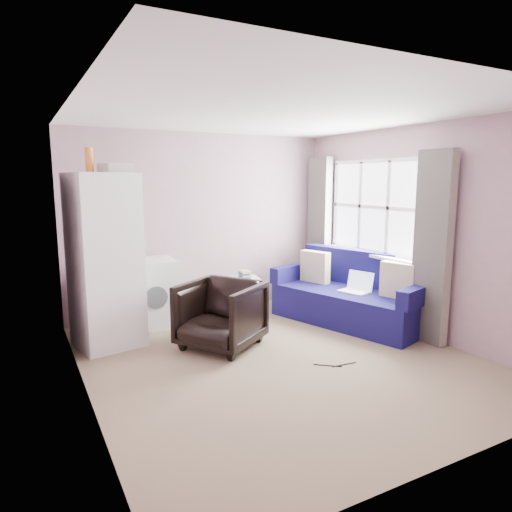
{
  "coord_description": "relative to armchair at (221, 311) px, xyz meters",
  "views": [
    {
      "loc": [
        -2.36,
        -3.92,
        1.86
      ],
      "look_at": [
        0.05,
        0.6,
        1.0
      ],
      "focal_mm": 32.0,
      "sensor_mm": 36.0,
      "label": 1
    }
  ],
  "objects": [
    {
      "name": "floor_cables",
      "position": [
        0.81,
        -1.04,
        -0.41
      ],
      "size": [
        0.42,
        0.19,
        0.01
      ],
      "rotation": [
        0.0,
        0.0,
        -0.35
      ],
      "color": "black",
      "rests_on": "ground"
    },
    {
      "name": "window_dressing",
      "position": [
        2.19,
        0.11,
        0.7
      ],
      "size": [
        0.17,
        2.62,
        2.18
      ],
      "color": "white",
      "rests_on": "ground"
    },
    {
      "name": "fridge",
      "position": [
        -1.09,
        0.67,
        0.57
      ],
      "size": [
        0.78,
        0.78,
        2.2
      ],
      "rotation": [
        0.0,
        0.0,
        0.19
      ],
      "color": "white",
      "rests_on": "ground"
    },
    {
      "name": "side_table",
      "position": [
        0.93,
        1.27,
        -0.15
      ],
      "size": [
        0.49,
        0.49,
        0.56
      ],
      "rotation": [
        0.0,
        0.0,
        -0.22
      ],
      "color": "white",
      "rests_on": "ground"
    },
    {
      "name": "washing_machine",
      "position": [
        -0.47,
        1.15,
        0.04
      ],
      "size": [
        0.64,
        0.64,
        0.86
      ],
      "rotation": [
        0.0,
        0.0,
        -0.05
      ],
      "color": "white",
      "rests_on": "ground"
    },
    {
      "name": "room",
      "position": [
        0.42,
        -0.59,
        0.84
      ],
      "size": [
        3.84,
        4.24,
        2.54
      ],
      "color": "#877358",
      "rests_on": "ground"
    },
    {
      "name": "armchair",
      "position": [
        0.0,
        0.0,
        0.0
      ],
      "size": [
        1.07,
        1.08,
        0.82
      ],
      "primitive_type": "imported",
      "rotation": [
        0.0,
        0.0,
        -0.98
      ],
      "color": "black",
      "rests_on": "ground"
    },
    {
      "name": "sofa",
      "position": [
        1.93,
        0.05,
        -0.08
      ],
      "size": [
        1.49,
        2.22,
        0.91
      ],
      "rotation": [
        0.0,
        0.0,
        0.3
      ],
      "color": "#161357",
      "rests_on": "ground"
    }
  ]
}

